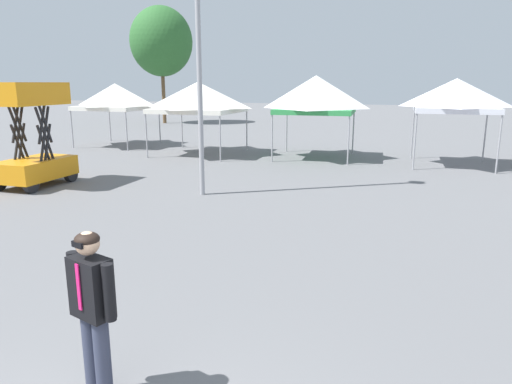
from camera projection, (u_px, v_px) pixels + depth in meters
The scene contains 7 objects.
canopy_tent_far_left at pixel (116, 97), 23.43m from camera, with size 3.28×3.28×3.11m.
canopy_tent_right_of_center at pixel (198, 97), 20.62m from camera, with size 3.62×3.62×3.18m.
canopy_tent_left_of_center at pixel (316, 94), 19.51m from camera, with size 3.40×3.40×3.44m.
canopy_tent_behind_right at pixel (456, 95), 17.63m from camera, with size 3.05×3.05×3.30m.
scissor_lift at pixel (34, 154), 14.40m from camera, with size 1.45×2.33×3.15m.
person_foreground at pixel (93, 305), 4.53m from camera, with size 0.63×0.35×1.78m.
tree_behind_tents_right at pixel (161, 42), 35.97m from camera, with size 4.77×4.77×8.86m.
Camera 1 is at (2.24, -1.97, 3.13)m, focal length 32.86 mm.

